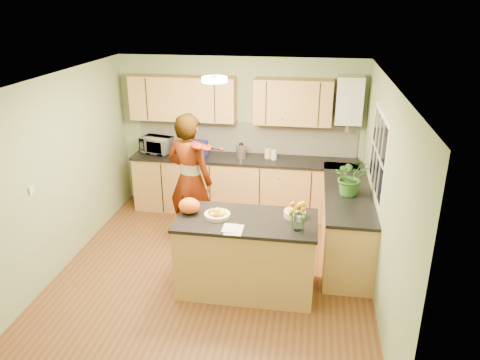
# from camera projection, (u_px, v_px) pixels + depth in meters

# --- Properties ---
(floor) EXTENTS (4.50, 4.50, 0.00)m
(floor) POSITION_uv_depth(u_px,v_px,m) (214.00, 273.00, 6.11)
(floor) COLOR brown
(floor) RESTS_ON ground
(ceiling) EXTENTS (4.00, 4.50, 0.02)m
(ceiling) POSITION_uv_depth(u_px,v_px,m) (209.00, 80.00, 5.19)
(ceiling) COLOR silver
(ceiling) RESTS_ON wall_back
(wall_back) EXTENTS (4.00, 0.02, 2.50)m
(wall_back) POSITION_uv_depth(u_px,v_px,m) (240.00, 134.00, 7.72)
(wall_back) COLOR gray
(wall_back) RESTS_ON floor
(wall_front) EXTENTS (4.00, 0.02, 2.50)m
(wall_front) POSITION_uv_depth(u_px,v_px,m) (149.00, 293.00, 3.58)
(wall_front) COLOR gray
(wall_front) RESTS_ON floor
(wall_left) EXTENTS (0.02, 4.50, 2.50)m
(wall_left) POSITION_uv_depth(u_px,v_px,m) (58.00, 175.00, 5.94)
(wall_left) COLOR gray
(wall_left) RESTS_ON floor
(wall_right) EXTENTS (0.02, 4.50, 2.50)m
(wall_right) POSITION_uv_depth(u_px,v_px,m) (382.00, 195.00, 5.36)
(wall_right) COLOR gray
(wall_right) RESTS_ON floor
(back_counter) EXTENTS (3.64, 0.62, 0.94)m
(back_counter) POSITION_uv_depth(u_px,v_px,m) (243.00, 185.00, 7.71)
(back_counter) COLOR #B47E48
(back_counter) RESTS_ON floor
(right_counter) EXTENTS (0.62, 2.24, 0.94)m
(right_counter) POSITION_uv_depth(u_px,v_px,m) (346.00, 221.00, 6.47)
(right_counter) COLOR #B47E48
(right_counter) RESTS_ON floor
(splashback) EXTENTS (3.60, 0.02, 0.52)m
(splashback) POSITION_uv_depth(u_px,v_px,m) (246.00, 137.00, 7.71)
(splashback) COLOR silver
(splashback) RESTS_ON back_counter
(upper_cabinets) EXTENTS (3.20, 0.34, 0.70)m
(upper_cabinets) POSITION_uv_depth(u_px,v_px,m) (228.00, 100.00, 7.37)
(upper_cabinets) COLOR #B47E48
(upper_cabinets) RESTS_ON wall_back
(boiler) EXTENTS (0.40, 0.30, 0.86)m
(boiler) POSITION_uv_depth(u_px,v_px,m) (349.00, 100.00, 7.09)
(boiler) COLOR silver
(boiler) RESTS_ON wall_back
(window_right) EXTENTS (0.01, 1.30, 1.05)m
(window_right) POSITION_uv_depth(u_px,v_px,m) (378.00, 154.00, 5.80)
(window_right) COLOR silver
(window_right) RESTS_ON wall_right
(light_switch) EXTENTS (0.02, 0.09, 0.09)m
(light_switch) POSITION_uv_depth(u_px,v_px,m) (31.00, 190.00, 5.37)
(light_switch) COLOR silver
(light_switch) RESTS_ON wall_left
(ceiling_lamp) EXTENTS (0.30, 0.30, 0.07)m
(ceiling_lamp) POSITION_uv_depth(u_px,v_px,m) (215.00, 79.00, 5.48)
(ceiling_lamp) COLOR #FFEABF
(ceiling_lamp) RESTS_ON ceiling
(peninsula_island) EXTENTS (1.65, 0.84, 0.95)m
(peninsula_island) POSITION_uv_depth(u_px,v_px,m) (246.00, 254.00, 5.63)
(peninsula_island) COLOR #B47E48
(peninsula_island) RESTS_ON floor
(fruit_dish) EXTENTS (0.31, 0.31, 0.11)m
(fruit_dish) POSITION_uv_depth(u_px,v_px,m) (217.00, 214.00, 5.50)
(fruit_dish) COLOR beige
(fruit_dish) RESTS_ON peninsula_island
(orange_bowl) EXTENTS (0.26, 0.26, 0.15)m
(orange_bowl) POSITION_uv_depth(u_px,v_px,m) (295.00, 212.00, 5.50)
(orange_bowl) COLOR beige
(orange_bowl) RESTS_ON peninsula_island
(flower_vase) EXTENTS (0.23, 0.23, 0.43)m
(flower_vase) POSITION_uv_depth(u_px,v_px,m) (299.00, 207.00, 5.10)
(flower_vase) COLOR silver
(flower_vase) RESTS_ON peninsula_island
(orange_bag) EXTENTS (0.27, 0.23, 0.19)m
(orange_bag) POSITION_uv_depth(u_px,v_px,m) (189.00, 206.00, 5.57)
(orange_bag) COLOR #EF5D13
(orange_bag) RESTS_ON peninsula_island
(papers) EXTENTS (0.19, 0.27, 0.01)m
(papers) POSITION_uv_depth(u_px,v_px,m) (234.00, 230.00, 5.20)
(papers) COLOR silver
(papers) RESTS_ON peninsula_island
(violinist) EXTENTS (0.82, 0.67, 1.93)m
(violinist) POSITION_uv_depth(u_px,v_px,m) (190.00, 180.00, 6.57)
(violinist) COLOR tan
(violinist) RESTS_ON floor
(violin) EXTENTS (0.64, 0.55, 0.16)m
(violin) POSITION_uv_depth(u_px,v_px,m) (199.00, 146.00, 6.12)
(violin) COLOR #560F05
(violin) RESTS_ON violinist
(microwave) EXTENTS (0.55, 0.44, 0.27)m
(microwave) POSITION_uv_depth(u_px,v_px,m) (157.00, 145.00, 7.74)
(microwave) COLOR silver
(microwave) RESTS_ON back_counter
(blue_box) EXTENTS (0.35, 0.29, 0.24)m
(blue_box) POSITION_uv_depth(u_px,v_px,m) (197.00, 148.00, 7.62)
(blue_box) COLOR navy
(blue_box) RESTS_ON back_counter
(kettle) EXTENTS (0.16, 0.16, 0.30)m
(kettle) POSITION_uv_depth(u_px,v_px,m) (241.00, 151.00, 7.49)
(kettle) COLOR silver
(kettle) RESTS_ON back_counter
(jar_cream) EXTENTS (0.12, 0.12, 0.15)m
(jar_cream) POSITION_uv_depth(u_px,v_px,m) (268.00, 153.00, 7.50)
(jar_cream) COLOR beige
(jar_cream) RESTS_ON back_counter
(jar_white) EXTENTS (0.11, 0.11, 0.15)m
(jar_white) POSITION_uv_depth(u_px,v_px,m) (274.00, 155.00, 7.44)
(jar_white) COLOR silver
(jar_white) RESTS_ON back_counter
(potted_plant) EXTENTS (0.50, 0.45, 0.50)m
(potted_plant) POSITION_uv_depth(u_px,v_px,m) (351.00, 177.00, 6.05)
(potted_plant) COLOR #2F6722
(potted_plant) RESTS_ON right_counter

